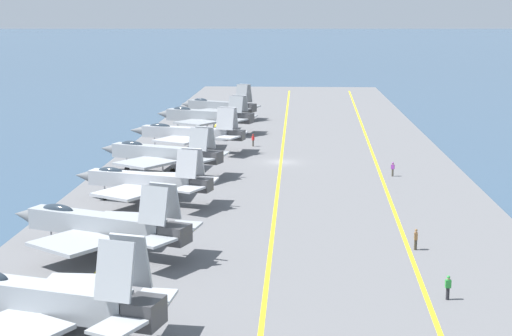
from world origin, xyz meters
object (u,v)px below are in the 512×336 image
(parked_jet_nearest, at_px, (44,299))
(parked_jet_fifth, at_px, (189,133))
(parked_jet_second, at_px, (100,225))
(crew_green_vest, at_px, (448,286))
(parked_jet_sixth, at_px, (205,116))
(crew_red_vest, at_px, (253,140))
(crew_purple_vest, at_px, (393,168))
(crew_brown_vest, at_px, (416,238))
(parked_jet_third, at_px, (145,181))
(parked_jet_seventh, at_px, (219,106))
(parked_jet_fourth, at_px, (161,153))

(parked_jet_nearest, bearing_deg, parked_jet_fifth, 0.20)
(parked_jet_second, relative_size, crew_green_vest, 9.69)
(parked_jet_sixth, distance_m, crew_red_vest, 15.93)
(parked_jet_fifth, relative_size, crew_purple_vest, 10.00)
(crew_red_vest, distance_m, crew_brown_vest, 52.60)
(crew_brown_vest, bearing_deg, crew_green_vest, -177.47)
(parked_jet_sixth, relative_size, crew_green_vest, 10.01)
(parked_jet_nearest, distance_m, crew_green_vest, 26.38)
(parked_jet_nearest, height_order, parked_jet_third, parked_jet_nearest)
(parked_jet_second, bearing_deg, crew_brown_vest, -84.73)
(parked_jet_third, bearing_deg, parked_jet_sixth, -0.50)
(crew_red_vest, bearing_deg, crew_brown_vest, -162.08)
(parked_jet_nearest, xyz_separation_m, parked_jet_third, (33.55, 0.46, -0.01))
(parked_jet_fifth, distance_m, crew_red_vest, 10.05)
(parked_jet_seventh, bearing_deg, crew_green_vest, -164.92)
(parked_jet_nearest, distance_m, crew_purple_vest, 55.34)
(crew_purple_vest, xyz_separation_m, crew_brown_vest, (-29.64, 1.60, 0.04))
(parked_jet_nearest, relative_size, parked_jet_sixth, 0.93)
(parked_jet_fourth, bearing_deg, parked_jet_second, -179.08)
(parked_jet_nearest, bearing_deg, crew_red_vest, -7.02)
(crew_green_vest, bearing_deg, parked_jet_fourth, 33.14)
(parked_jet_third, relative_size, crew_red_vest, 8.56)
(parked_jet_fifth, height_order, crew_purple_vest, parked_jet_fifth)
(parked_jet_third, bearing_deg, crew_purple_vest, -60.55)
(crew_red_vest, bearing_deg, parked_jet_fourth, 154.78)
(parked_jet_fifth, distance_m, crew_green_vest, 62.18)
(parked_jet_fourth, height_order, crew_red_vest, parked_jet_fourth)
(parked_jet_nearest, distance_m, parked_jet_sixth, 82.41)
(parked_jet_sixth, xyz_separation_m, crew_brown_vest, (-63.39, -24.74, -1.67))
(parked_jet_second, relative_size, parked_jet_seventh, 1.08)
(crew_red_vest, bearing_deg, parked_jet_third, 165.82)
(crew_red_vest, relative_size, crew_brown_vest, 1.01)
(crew_red_vest, bearing_deg, parked_jet_seventh, 14.81)
(crew_red_vest, relative_size, crew_purple_vest, 1.05)
(parked_jet_second, xyz_separation_m, parked_jet_seventh, (82.65, -1.30, -0.06))
(parked_jet_seventh, relative_size, crew_green_vest, 9.01)
(parked_jet_second, bearing_deg, parked_jet_sixth, -0.65)
(parked_jet_fourth, height_order, parked_jet_sixth, parked_jet_sixth)
(parked_jet_sixth, bearing_deg, parked_jet_second, 179.35)
(parked_jet_third, distance_m, parked_jet_sixth, 48.86)
(parked_jet_third, bearing_deg, parked_jet_fifth, -0.45)
(parked_jet_fourth, xyz_separation_m, crew_purple_vest, (0.42, -27.60, -1.64))
(parked_jet_second, bearing_deg, crew_red_vest, -10.07)
(parked_jet_sixth, distance_m, crew_green_vest, 78.92)
(parked_jet_seventh, bearing_deg, parked_jet_sixth, 178.13)
(parked_jet_seventh, bearing_deg, crew_red_vest, -165.19)
(crew_purple_vest, distance_m, crew_brown_vest, 29.69)
(parked_jet_second, distance_m, crew_brown_vest, 25.64)
(parked_jet_third, relative_size, crew_purple_vest, 8.97)
(crew_green_vest, bearing_deg, parked_jet_nearest, 106.89)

